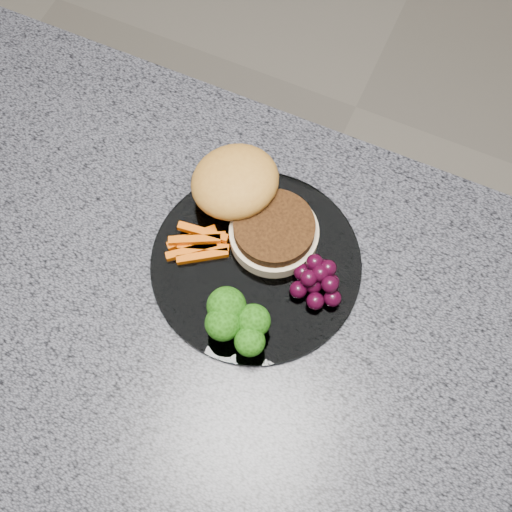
{
  "coord_description": "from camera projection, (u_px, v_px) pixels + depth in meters",
  "views": [
    {
      "loc": [
        0.24,
        -0.24,
        1.71
      ],
      "look_at": [
        0.1,
        0.08,
        0.93
      ],
      "focal_mm": 50.0,
      "sensor_mm": 36.0,
      "label": 1
    }
  ],
  "objects": [
    {
      "name": "grape_bunch",
      "position": [
        318.0,
        280.0,
        0.85
      ],
      "size": [
        0.07,
        0.06,
        0.04
      ],
      "rotation": [
        0.0,
        0.0,
        0.38
      ],
      "color": "black",
      "rests_on": "plate"
    },
    {
      "name": "plate",
      "position": [
        256.0,
        264.0,
        0.88
      ],
      "size": [
        0.26,
        0.26,
        0.01
      ],
      "primitive_type": "cylinder",
      "color": "white",
      "rests_on": "countertop"
    },
    {
      "name": "burger",
      "position": [
        249.0,
        201.0,
        0.88
      ],
      "size": [
        0.21,
        0.17,
        0.06
      ],
      "rotation": [
        0.0,
        0.0,
        -0.29
      ],
      "color": "beige",
      "rests_on": "plate"
    },
    {
      "name": "room",
      "position": [
        68.0,
        32.0,
        0.46
      ],
      "size": [
        4.02,
        4.02,
        2.7
      ],
      "color": "gray",
      "rests_on": "ground"
    },
    {
      "name": "carrot_sticks",
      "position": [
        198.0,
        243.0,
        0.88
      ],
      "size": [
        0.08,
        0.07,
        0.02
      ],
      "rotation": [
        0.0,
        0.0,
        0.21
      ],
      "color": "#D05103",
      "rests_on": "plate"
    },
    {
      "name": "broccoli",
      "position": [
        235.0,
        320.0,
        0.81
      ],
      "size": [
        0.08,
        0.07,
        0.05
      ],
      "rotation": [
        0.0,
        0.0,
        -0.29
      ],
      "color": "olive",
      "rests_on": "plate"
    },
    {
      "name": "island_cabinet",
      "position": [
        190.0,
        381.0,
        1.3
      ],
      "size": [
        1.2,
        0.6,
        0.86
      ],
      "primitive_type": "cube",
      "color": "brown",
      "rests_on": "ground"
    },
    {
      "name": "countertop",
      "position": [
        159.0,
        293.0,
        0.89
      ],
      "size": [
        1.2,
        0.6,
        0.04
      ],
      "primitive_type": "cube",
      "color": "#53545E",
      "rests_on": "island_cabinet"
    }
  ]
}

